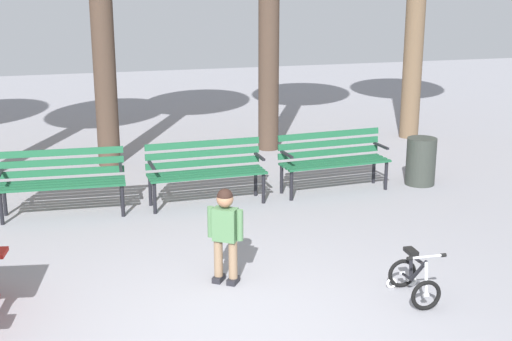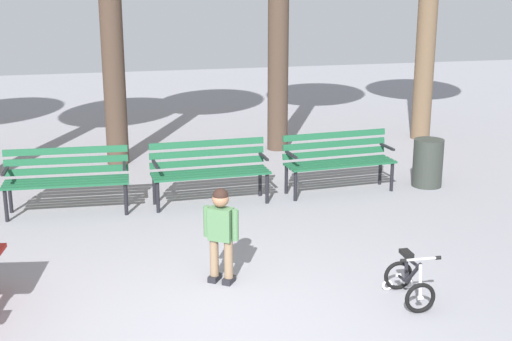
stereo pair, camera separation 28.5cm
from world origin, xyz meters
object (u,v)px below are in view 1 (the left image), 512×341
Objects in this scene: child_standing at (225,229)px; trash_bin at (421,161)px; park_bench_left at (206,167)px; park_bench_right at (333,156)px; kids_bicycle at (414,279)px; park_bench_far_left at (62,177)px.

trash_bin is (3.65, 2.62, -0.23)m from child_standing.
park_bench_left is 1.90m from park_bench_right.
park_bench_left is at bearing 110.33° from kids_bicycle.
trash_bin is at bearing -3.58° from park_bench_right.
park_bench_left and park_bench_right have the same top height.
kids_bicycle is at bearing -27.44° from child_standing.
kids_bicycle is (1.29, -3.49, -0.31)m from park_bench_left.
park_bench_left is 2.81× the size of kids_bicycle.
park_bench_left is 1.61× the size of child_standing.
park_bench_far_left is at bearing 132.03° from kids_bicycle.
kids_bicycle is at bearing -47.97° from park_bench_far_left.
child_standing reaches higher than trash_bin.
park_bench_left is 2.26× the size of trash_bin.
park_bench_left reaches higher than trash_bin.
child_standing is (1.53, -2.67, 0.07)m from park_bench_far_left.
park_bench_left is 3.74m from kids_bicycle.
park_bench_right reaches higher than kids_bicycle.
trash_bin is (1.99, 3.49, 0.15)m from kids_bicycle.
kids_bicycle is 0.81× the size of trash_bin.
park_bench_far_left is 2.29× the size of trash_bin.
park_bench_right is 1.40m from trash_bin.
park_bench_left is (1.89, -0.04, 0.00)m from park_bench_far_left.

